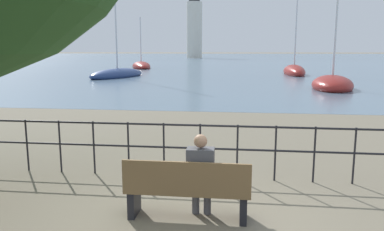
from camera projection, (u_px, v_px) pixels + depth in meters
The scene contains 10 objects.
ground_plane at pixel (188, 217), 5.47m from camera, with size 1000.00×1000.00×0.00m, color #7A705B.
harbor_water at pixel (237, 56), 161.47m from camera, with size 600.00×300.00×0.01m.
park_bench at pixel (187, 191), 5.34m from camera, with size 1.80×0.45×0.90m.
seated_person_left at pixel (201, 173), 5.35m from camera, with size 0.39×0.35×1.25m.
promenade_railing at pixel (200, 142), 7.06m from camera, with size 15.45×0.04×1.05m.
sailboat_0 at pixel (332, 84), 23.68m from camera, with size 3.25×5.46×11.67m.
sailboat_1 at pixel (118, 74), 34.14m from camera, with size 4.30×7.91×12.76m.
sailboat_2 at pixel (294, 71), 38.02m from camera, with size 2.03×7.43×12.16m.
sailboat_3 at pixel (141, 66), 52.17m from camera, with size 5.10×8.99×7.32m.
harbor_lighthouse at pixel (194, 27), 120.46m from camera, with size 5.02×5.02×21.62m.
Camera 1 is at (0.69, -5.09, 2.40)m, focal length 35.00 mm.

